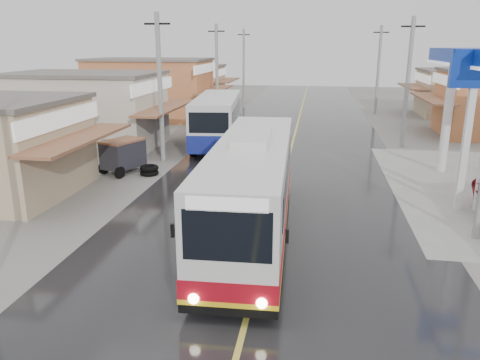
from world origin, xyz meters
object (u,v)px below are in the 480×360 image
at_px(tyre_stack, 149,170).
at_px(cyclist, 211,180).
at_px(coach_bus, 252,187).
at_px(second_bus, 217,119).
at_px(tricycle_near, 123,154).

bearing_deg(tyre_stack, cyclist, -34.94).
distance_m(coach_bus, second_bus, 15.19).
bearing_deg(tyre_stack, second_bus, 76.25).
distance_m(coach_bus, cyclist, 4.89).
height_order(cyclist, tyre_stack, cyclist).
xyz_separation_m(cyclist, tyre_stack, (-3.79, 2.65, -0.40)).
relative_size(coach_bus, cyclist, 5.81).
bearing_deg(tyre_stack, tricycle_near, 172.27).
bearing_deg(tyre_stack, coach_bus, -47.75).
height_order(cyclist, tricycle_near, cyclist).
relative_size(cyclist, tricycle_near, 0.75).
xyz_separation_m(tricycle_near, tyre_stack, (1.45, -0.20, -0.74)).
bearing_deg(tricycle_near, coach_bus, -20.92).
height_order(second_bus, cyclist, second_bus).
height_order(second_bus, tricycle_near, second_bus).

